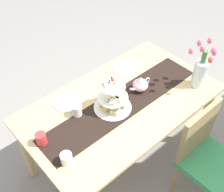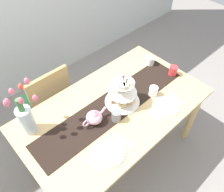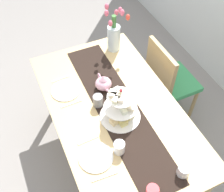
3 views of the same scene
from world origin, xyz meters
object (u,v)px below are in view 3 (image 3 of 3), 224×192
(cream_jug, at_px, (184,171))
(dining_table, at_px, (115,116))
(teapot, at_px, (103,83))
(fork_right, at_px, (88,140))
(mug_white_text, at_px, (119,148))
(mug_grey, at_px, (98,101))
(dinner_plate_right, at_px, (96,157))
(fork_left, at_px, (60,79))
(knife_left, at_px, (72,104))
(mug_orange, at_px, (152,192))
(knife_right, at_px, (105,177))
(chair_left, at_px, (168,79))
(tulip_vase, at_px, (114,34))
(dinner_plate_left, at_px, (66,90))
(tiered_cake_stand, at_px, (121,109))

(cream_jug, bearing_deg, dining_table, -165.33)
(teapot, xyz_separation_m, fork_right, (0.40, -0.29, -0.06))
(teapot, xyz_separation_m, mug_white_text, (0.56, -0.13, -0.01))
(dining_table, bearing_deg, fork_right, -57.60)
(dining_table, bearing_deg, mug_grey, -126.59)
(cream_jug, xyz_separation_m, dinner_plate_right, (-0.33, -0.46, -0.04))
(fork_left, relative_size, knife_left, 0.88)
(mug_grey, distance_m, mug_orange, 0.77)
(mug_grey, bearing_deg, mug_orange, 1.98)
(cream_jug, height_order, knife_right, cream_jug)
(cream_jug, distance_m, fork_right, 0.66)
(chair_left, bearing_deg, knife_left, -83.72)
(teapot, relative_size, mug_orange, 2.51)
(tulip_vase, xyz_separation_m, dinner_plate_right, (0.95, -0.57, -0.16))
(knife_left, height_order, mug_white_text, mug_white_text)
(fork_left, xyz_separation_m, mug_grey, (0.38, 0.18, 0.05))
(dinner_plate_left, bearing_deg, tiered_cake_stand, 35.20)
(dinner_plate_right, relative_size, mug_grey, 2.42)
(mug_grey, bearing_deg, fork_left, -154.53)
(tulip_vase, xyz_separation_m, mug_orange, (1.32, -0.36, -0.12))
(fork_right, relative_size, knife_right, 0.88)
(teapot, bearing_deg, dinner_plate_left, -108.94)
(mug_white_text, bearing_deg, fork_right, -135.66)
(tiered_cake_stand, distance_m, mug_grey, 0.21)
(knife_left, xyz_separation_m, mug_white_text, (0.52, 0.16, 0.04))
(mug_grey, height_order, mug_orange, mug_grey)
(tiered_cake_stand, relative_size, fork_left, 2.03)
(fork_left, bearing_deg, mug_grey, 25.47)
(dinner_plate_left, bearing_deg, mug_grey, 37.40)
(tulip_vase, height_order, mug_orange, tulip_vase)
(tiered_cake_stand, distance_m, dinner_plate_right, 0.38)
(teapot, xyz_separation_m, tulip_vase, (-0.41, 0.28, 0.10))
(knife_left, distance_m, mug_white_text, 0.54)
(dining_table, height_order, tiered_cake_stand, tiered_cake_stand)
(mug_orange, bearing_deg, dinner_plate_left, -168.27)
(knife_left, relative_size, mug_grey, 1.79)
(dining_table, bearing_deg, tulip_vase, 156.00)
(dinner_plate_left, distance_m, mug_grey, 0.31)
(dining_table, relative_size, knife_right, 9.49)
(fork_right, distance_m, knife_right, 0.29)
(cream_jug, distance_m, mug_white_text, 0.43)
(fork_right, height_order, mug_grey, mug_grey)
(dining_table, height_order, knife_right, knife_right)
(fork_right, distance_m, mug_orange, 0.55)
(tulip_vase, height_order, knife_left, tulip_vase)
(dining_table, bearing_deg, cream_jug, 14.67)
(dinner_plate_left, xyz_separation_m, fork_left, (-0.14, 0.00, -0.00))
(dinner_plate_right, height_order, knife_right, dinner_plate_right)
(dining_table, relative_size, tulip_vase, 3.49)
(dinner_plate_right, relative_size, knife_right, 1.35)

